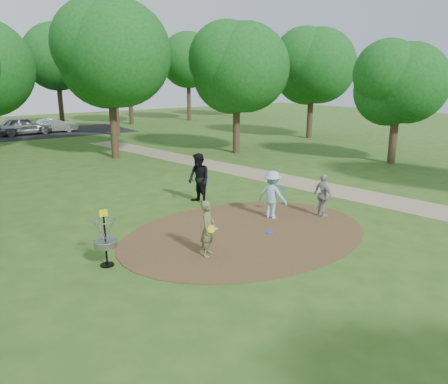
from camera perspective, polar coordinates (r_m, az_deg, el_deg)
ground at (r=13.93m, az=2.96°, el=-5.40°), size 100.00×100.00×0.00m
dirt_clearing at (r=13.93m, az=2.96°, el=-5.36°), size 8.40×8.40×0.02m
footpath at (r=19.72m, az=13.92°, el=0.31°), size 7.55×39.89×0.01m
parking_lot at (r=41.64m, az=-22.12°, el=7.19°), size 14.00×8.00×0.01m
player_observer_with_disc at (r=11.99m, az=-2.12°, el=-4.80°), size 0.69×0.65×1.58m
player_throwing_with_disc at (r=15.21m, az=6.33°, el=-0.37°), size 1.19×1.24×1.69m
player_walking_with_disc at (r=16.89m, az=-3.29°, el=1.73°), size 0.80×0.98×1.97m
player_waiting_with_disc at (r=15.68m, az=12.83°, el=-0.45°), size 0.53×0.96×1.55m
disc_ground_cyan at (r=14.24m, az=-1.16°, el=-4.80°), size 0.22×0.22×0.02m
disc_ground_blue at (r=13.93m, az=5.93°, el=-5.34°), size 0.22×0.22×0.02m
car_left at (r=40.82m, az=-24.74°, el=7.87°), size 4.61×2.07×1.54m
car_right at (r=41.65m, az=-21.25°, el=8.12°), size 3.83×1.64×1.23m
disc_golf_basket at (r=11.73m, az=-15.28°, el=-5.36°), size 0.63×0.63×1.54m
tree_ring at (r=22.82m, az=-10.13°, el=15.60°), size 36.92×45.29×8.95m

